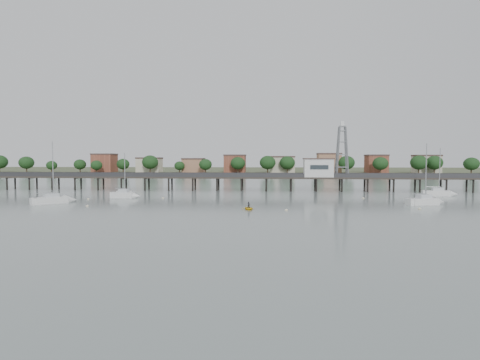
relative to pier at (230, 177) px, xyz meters
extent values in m
plane|color=slate|center=(0.00, -60.00, -3.79)|extent=(500.00, 500.00, 0.00)
cube|color=#2D2823|center=(0.00, 0.00, -0.04)|extent=(150.00, 5.00, 0.50)
cube|color=#333335|center=(0.00, -2.40, 0.76)|extent=(150.00, 0.12, 1.10)
cube|color=#333335|center=(0.00, 2.40, 0.76)|extent=(150.00, 0.12, 1.10)
cylinder|color=black|center=(0.00, -1.90, -1.99)|extent=(0.50, 0.50, 4.40)
cylinder|color=black|center=(0.00, 1.90, -1.99)|extent=(0.50, 0.50, 4.40)
cube|color=silver|center=(25.00, 0.00, 2.71)|extent=(8.00, 5.00, 5.00)
cube|color=#4C3833|center=(25.00, 0.00, 5.36)|extent=(8.40, 5.40, 0.30)
cube|color=slate|center=(31.50, 0.00, 14.36)|extent=(1.80, 1.80, 0.30)
cube|color=silver|center=(31.50, 0.00, 15.11)|extent=(0.90, 0.90, 1.20)
cube|color=white|center=(-32.73, -36.10, -3.32)|extent=(5.98, 5.88, 1.65)
cone|color=white|center=(-30.01, -33.48, -3.32)|extent=(3.44, 3.44, 2.35)
cube|color=silver|center=(-32.73, -36.10, -2.14)|extent=(3.24, 3.21, 0.75)
cylinder|color=#A5A8AA|center=(-32.43, -35.81, 3.17)|extent=(0.18, 0.18, 11.32)
cylinder|color=#A5A8AA|center=(-33.46, -36.80, -1.59)|extent=(2.62, 2.53, 0.12)
cube|color=white|center=(-22.43, -23.33, -3.32)|extent=(4.97, 2.22, 1.65)
cone|color=white|center=(-19.41, -23.54, -3.32)|extent=(2.15, 2.02, 1.89)
cube|color=silver|center=(-22.43, -23.33, -2.14)|extent=(2.26, 1.65, 0.75)
cylinder|color=#A5A8AA|center=(-22.09, -23.35, 2.05)|extent=(0.18, 0.18, 9.10)
cylinder|color=#A5A8AA|center=(-23.24, -23.27, -1.59)|extent=(2.83, 0.32, 0.12)
cube|color=white|center=(52.75, -12.03, -3.32)|extent=(5.79, 2.74, 1.65)
cone|color=white|center=(56.23, -12.39, -3.32)|extent=(2.54, 2.40, 2.18)
cube|color=silver|center=(52.75, -12.03, -2.14)|extent=(2.65, 1.99, 0.75)
cylinder|color=#A5A8AA|center=(53.14, -12.07, 2.75)|extent=(0.18, 0.18, 10.49)
cylinder|color=#A5A8AA|center=(51.82, -11.93, -1.59)|extent=(3.26, 0.46, 0.12)
cube|color=white|center=(42.02, -32.42, -3.32)|extent=(6.18, 4.03, 1.65)
cone|color=white|center=(45.42, -31.23, -3.32)|extent=(3.01, 2.91, 2.24)
cube|color=silver|center=(42.02, -32.42, -2.14)|extent=(3.01, 2.54, 0.75)
cylinder|color=#A5A8AA|center=(42.40, -32.29, 2.91)|extent=(0.18, 0.18, 10.81)
cylinder|color=#A5A8AA|center=(41.11, -32.74, -1.59)|extent=(3.21, 1.23, 0.12)
cube|color=white|center=(-25.68, -14.72, -3.43)|extent=(4.01, 2.57, 1.03)
cube|color=silver|center=(-26.47, -14.96, -2.81)|extent=(1.55, 1.55, 0.62)
imported|color=yellow|center=(7.94, -42.76, -3.79)|extent=(2.22, 1.18, 2.99)
imported|color=black|center=(7.94, -42.76, -3.79)|extent=(0.83, 1.27, 0.29)
ellipsoid|color=beige|center=(38.62, -39.85, -3.71)|extent=(0.56, 0.56, 0.39)
ellipsoid|color=beige|center=(-29.05, -27.54, -3.71)|extent=(0.56, 0.56, 0.39)
ellipsoid|color=beige|center=(-12.98, -23.80, -3.71)|extent=(0.56, 0.56, 0.39)
ellipsoid|color=beige|center=(32.95, -20.57, -3.71)|extent=(0.56, 0.56, 0.39)
ellipsoid|color=beige|center=(14.62, -43.63, -3.71)|extent=(0.56, 0.56, 0.39)
ellipsoid|color=beige|center=(-23.12, -40.44, -3.71)|extent=(0.56, 0.56, 0.39)
cube|color=#475133|center=(0.00, 185.00, -3.29)|extent=(500.00, 170.00, 1.40)
cube|color=brown|center=(-90.00, 123.00, 1.91)|extent=(13.00, 10.50, 9.00)
cube|color=brown|center=(-62.00, 123.00, 1.91)|extent=(13.00, 10.50, 9.00)
cube|color=brown|center=(-35.00, 123.00, 1.91)|extent=(13.00, 10.50, 9.00)
cube|color=brown|center=(-10.00, 123.00, 1.91)|extent=(13.00, 10.50, 9.00)
cube|color=brown|center=(18.00, 123.00, 1.91)|extent=(13.00, 10.50, 9.00)
cube|color=brown|center=(45.00, 123.00, 1.91)|extent=(13.00, 10.50, 9.00)
cube|color=brown|center=(72.00, 123.00, 1.91)|extent=(13.00, 10.50, 9.00)
cube|color=brown|center=(100.00, 123.00, 1.91)|extent=(13.00, 10.50, 9.00)
ellipsoid|color=#153415|center=(-120.00, 111.00, 2.21)|extent=(8.00, 8.00, 6.80)
ellipsoid|color=#153415|center=(0.00, 111.00, 2.21)|extent=(8.00, 8.00, 6.80)
ellipsoid|color=#153415|center=(120.00, 111.00, 2.21)|extent=(8.00, 8.00, 6.80)
camera|label=1|loc=(12.12, -113.98, 5.25)|focal=30.00mm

